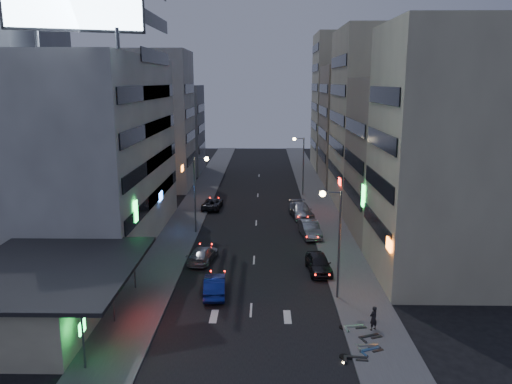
{
  "coord_description": "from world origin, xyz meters",
  "views": [
    {
      "loc": [
        0.89,
        -28.22,
        15.63
      ],
      "look_at": [
        0.12,
        17.65,
        5.44
      ],
      "focal_mm": 35.0,
      "sensor_mm": 36.0,
      "label": 1
    }
  ],
  "objects_px": {
    "road_car_blue": "(215,285)",
    "person": "(373,318)",
    "parked_car_right_far": "(301,211)",
    "parked_car_left": "(212,204)",
    "scooter_silver_a": "(378,334)",
    "scooter_blue": "(379,337)",
    "road_car_silver": "(203,254)",
    "scooter_black_b": "(378,324)",
    "parked_car_right_mid": "(310,229)",
    "scooter_silver_b": "(364,316)",
    "scooter_black_a": "(368,347)",
    "parked_car_right_near": "(319,263)"
  },
  "relations": [
    {
      "from": "person",
      "to": "scooter_black_b",
      "type": "bearing_deg",
      "value": 78.05
    },
    {
      "from": "road_car_blue",
      "to": "person",
      "type": "height_order",
      "value": "person"
    },
    {
      "from": "scooter_blue",
      "to": "parked_car_left",
      "type": "bearing_deg",
      "value": -1.48
    },
    {
      "from": "parked_car_left",
      "to": "road_car_silver",
      "type": "height_order",
      "value": "road_car_silver"
    },
    {
      "from": "parked_car_right_far",
      "to": "person",
      "type": "bearing_deg",
      "value": -92.43
    },
    {
      "from": "road_car_blue",
      "to": "person",
      "type": "bearing_deg",
      "value": 148.63
    },
    {
      "from": "parked_car_left",
      "to": "parked_car_right_far",
      "type": "height_order",
      "value": "parked_car_right_far"
    },
    {
      "from": "scooter_silver_a",
      "to": "scooter_blue",
      "type": "relative_size",
      "value": 1.01
    },
    {
      "from": "parked_car_right_far",
      "to": "road_car_silver",
      "type": "bearing_deg",
      "value": -131.13
    },
    {
      "from": "person",
      "to": "scooter_silver_b",
      "type": "relative_size",
      "value": 0.79
    },
    {
      "from": "parked_car_right_near",
      "to": "scooter_black_a",
      "type": "xyz_separation_m",
      "value": [
        1.4,
        -13.36,
        -0.06
      ]
    },
    {
      "from": "parked_car_left",
      "to": "parked_car_right_far",
      "type": "distance_m",
      "value": 11.51
    },
    {
      "from": "parked_car_right_near",
      "to": "scooter_black_a",
      "type": "height_order",
      "value": "parked_car_right_near"
    },
    {
      "from": "parked_car_right_near",
      "to": "parked_car_right_mid",
      "type": "height_order",
      "value": "parked_car_right_mid"
    },
    {
      "from": "scooter_blue",
      "to": "person",
      "type": "bearing_deg",
      "value": -26.64
    },
    {
      "from": "parked_car_right_near",
      "to": "scooter_black_b",
      "type": "height_order",
      "value": "parked_car_right_near"
    },
    {
      "from": "parked_car_left",
      "to": "road_car_silver",
      "type": "bearing_deg",
      "value": 96.87
    },
    {
      "from": "parked_car_right_far",
      "to": "scooter_black_b",
      "type": "xyz_separation_m",
      "value": [
        2.82,
        -27.81,
        -0.06
      ]
    },
    {
      "from": "parked_car_right_mid",
      "to": "scooter_blue",
      "type": "relative_size",
      "value": 2.44
    },
    {
      "from": "parked_car_right_far",
      "to": "road_car_silver",
      "type": "relative_size",
      "value": 1.2
    },
    {
      "from": "parked_car_right_mid",
      "to": "scooter_silver_b",
      "type": "xyz_separation_m",
      "value": [
        1.8,
        -19.26,
        -0.07
      ]
    },
    {
      "from": "parked_car_right_far",
      "to": "parked_car_left",
      "type": "bearing_deg",
      "value": 152.34
    },
    {
      "from": "scooter_blue",
      "to": "scooter_silver_b",
      "type": "xyz_separation_m",
      "value": [
        -0.36,
        2.74,
        0.0
      ]
    },
    {
      "from": "person",
      "to": "scooter_blue",
      "type": "distance_m",
      "value": 2.04
    },
    {
      "from": "scooter_blue",
      "to": "scooter_silver_b",
      "type": "bearing_deg",
      "value": -15.88
    },
    {
      "from": "scooter_silver_b",
      "to": "parked_car_left",
      "type": "bearing_deg",
      "value": 11.49
    },
    {
      "from": "parked_car_right_mid",
      "to": "parked_car_right_far",
      "type": "relative_size",
      "value": 0.88
    },
    {
      "from": "scooter_silver_a",
      "to": "scooter_black_b",
      "type": "distance_m",
      "value": 1.33
    },
    {
      "from": "road_car_silver",
      "to": "scooter_black_b",
      "type": "bearing_deg",
      "value": 143.88
    },
    {
      "from": "road_car_silver",
      "to": "scooter_silver_b",
      "type": "height_order",
      "value": "scooter_silver_b"
    },
    {
      "from": "parked_car_right_near",
      "to": "parked_car_left",
      "type": "distance_m",
      "value": 23.84
    },
    {
      "from": "scooter_silver_a",
      "to": "person",
      "type": "bearing_deg",
      "value": -8.88
    },
    {
      "from": "parked_car_right_near",
      "to": "scooter_silver_b",
      "type": "relative_size",
      "value": 2.26
    },
    {
      "from": "parked_car_right_near",
      "to": "scooter_black_a",
      "type": "relative_size",
      "value": 2.32
    },
    {
      "from": "scooter_black_a",
      "to": "scooter_blue",
      "type": "bearing_deg",
      "value": -30.32
    },
    {
      "from": "parked_car_right_near",
      "to": "scooter_silver_a",
      "type": "bearing_deg",
      "value": -83.33
    },
    {
      "from": "scooter_black_b",
      "to": "scooter_silver_b",
      "type": "distance_m",
      "value": 1.33
    },
    {
      "from": "road_car_silver",
      "to": "scooter_black_a",
      "type": "bearing_deg",
      "value": 135.61
    },
    {
      "from": "road_car_blue",
      "to": "scooter_black_b",
      "type": "height_order",
      "value": "road_car_blue"
    },
    {
      "from": "scooter_blue",
      "to": "scooter_black_b",
      "type": "bearing_deg",
      "value": -33.98
    },
    {
      "from": "parked_car_left",
      "to": "road_car_blue",
      "type": "height_order",
      "value": "road_car_blue"
    },
    {
      "from": "parked_car_right_near",
      "to": "parked_car_left",
      "type": "height_order",
      "value": "parked_car_right_near"
    },
    {
      "from": "parked_car_right_mid",
      "to": "parked_car_right_far",
      "type": "distance_m",
      "value": 7.4
    },
    {
      "from": "parked_car_right_near",
      "to": "road_car_blue",
      "type": "relative_size",
      "value": 1.02
    },
    {
      "from": "scooter_silver_b",
      "to": "parked_car_right_mid",
      "type": "bearing_deg",
      "value": -6.23
    },
    {
      "from": "parked_car_right_mid",
      "to": "parked_car_right_far",
      "type": "xyz_separation_m",
      "value": [
        -0.36,
        7.39,
        0.0
      ]
    },
    {
      "from": "road_car_blue",
      "to": "road_car_silver",
      "type": "relative_size",
      "value": 0.95
    },
    {
      "from": "parked_car_right_mid",
      "to": "road_car_silver",
      "type": "bearing_deg",
      "value": -150.33
    },
    {
      "from": "parked_car_left",
      "to": "person",
      "type": "bearing_deg",
      "value": 116.9
    },
    {
      "from": "parked_car_left",
      "to": "scooter_silver_a",
      "type": "distance_m",
      "value": 35.61
    }
  ]
}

